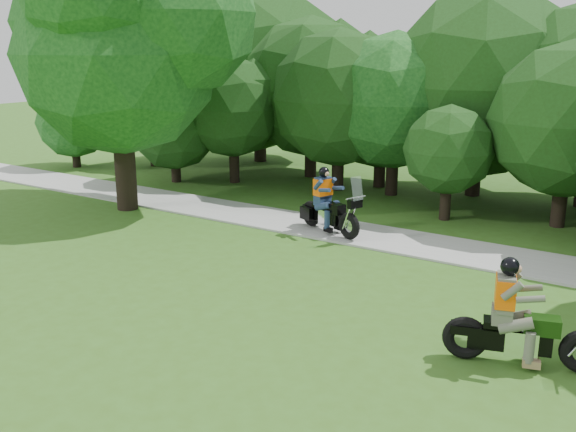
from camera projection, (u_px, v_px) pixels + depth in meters
The scene contains 5 objects.
ground at pixel (283, 377), 10.50m from camera, with size 100.00×100.00×0.00m, color #355D1A.
walkway at pixel (450, 250), 16.96m from camera, with size 60.00×2.20×0.06m, color gray.
big_tree_west at pixel (124, 29), 20.12m from camera, with size 8.64×6.56×9.96m.
chopper_motorcycle at pixel (516, 326), 10.74m from camera, with size 2.62×1.20×1.91m.
touring_motorcycle at pixel (326, 208), 18.37m from camera, with size 2.37×1.34×1.87m.
Camera 1 is at (5.25, -7.87, 5.27)m, focal length 40.00 mm.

